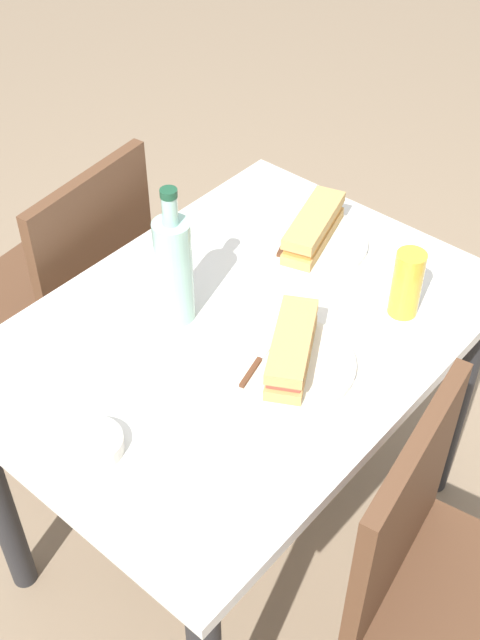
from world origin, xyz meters
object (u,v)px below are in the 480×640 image
object	(u,v)px
knife_near	(288,236)
baguette_sandwich_far	(292,348)
water_bottle	(174,269)
plate_near	(312,242)
beer_glass	(407,284)
olive_bowl	(94,444)
plate_far	(291,364)
chair_near	(443,591)
dining_table	(240,370)
knife_far	(259,359)
baguette_sandwich_near	(314,228)
chair_far	(73,288)

from	to	relation	value
knife_near	baguette_sandwich_far	distance (m)	0.40
baguette_sandwich_far	water_bottle	size ratio (longest dim) A/B	0.74
plate_near	beer_glass	distance (m)	0.29
beer_glass	water_bottle	bearing A→B (deg)	132.24
olive_bowl	beer_glass	bearing A→B (deg)	-17.86
plate_far	chair_near	bearing A→B (deg)	-101.41
dining_table	knife_far	xyz separation A→B (m)	(-0.06, -0.10, 0.14)
water_bottle	olive_bowl	world-z (taller)	water_bottle
beer_glass	dining_table	bearing A→B (deg)	138.89
dining_table	plate_near	distance (m)	0.34
baguette_sandwich_near	olive_bowl	size ratio (longest dim) A/B	2.29
plate_near	baguette_sandwich_far	distance (m)	0.39
plate_near	knife_far	world-z (taller)	knife_far
dining_table	beer_glass	distance (m)	0.39
knife_near	baguette_sandwich_far	bearing A→B (deg)	-140.94
knife_near	baguette_sandwich_far	world-z (taller)	baguette_sandwich_far
chair_near	plate_far	xyz separation A→B (m)	(0.09, 0.43, 0.23)
dining_table	olive_bowl	bearing A→B (deg)	-178.39
baguette_sandwich_near	plate_far	world-z (taller)	baguette_sandwich_near
baguette_sandwich_far	plate_near	bearing A→B (deg)	30.84
plate_near	baguette_sandwich_near	xyz separation A→B (m)	(0.00, 0.00, 0.04)
chair_near	baguette_sandwich_near	size ratio (longest dim) A/B	3.68
baguette_sandwich_far	olive_bowl	bearing A→B (deg)	160.59
plate_near	knife_near	world-z (taller)	knife_near
knife_near	knife_far	size ratio (longest dim) A/B	0.96
plate_far	chair_far	bearing A→B (deg)	87.67
water_bottle	beer_glass	size ratio (longest dim) A/B	2.05
plate_far	knife_far	world-z (taller)	knife_far
baguette_sandwich_near	knife_far	xyz separation A→B (m)	(-0.37, -0.15, -0.03)
knife_near	dining_table	bearing A→B (deg)	-160.26
knife_far	water_bottle	distance (m)	0.24
chair_far	knife_far	world-z (taller)	chair_far
chair_near	knife_near	size ratio (longest dim) A/B	5.15
plate_near	olive_bowl	distance (m)	0.72
knife_near	water_bottle	world-z (taller)	water_bottle
dining_table	plate_far	world-z (taller)	plate_far
dining_table	plate_far	distance (m)	0.20
chair_far	water_bottle	bearing A→B (deg)	-98.41
dining_table	knife_far	bearing A→B (deg)	-120.35
baguette_sandwich_far	beer_glass	size ratio (longest dim) A/B	1.52
baguette_sandwich_near	dining_table	bearing A→B (deg)	-170.35
dining_table	olive_bowl	xyz separation A→B (m)	(-0.40, -0.01, 0.14)
dining_table	knife_near	xyz separation A→B (m)	(0.29, 0.10, 0.14)
dining_table	chair_far	distance (m)	0.58
plate_near	knife_near	size ratio (longest dim) A/B	1.47
water_bottle	chair_near	bearing A→B (deg)	-94.02
dining_table	baguette_sandwich_near	xyz separation A→B (m)	(0.31, 0.05, 0.17)
baguette_sandwich_far	knife_far	size ratio (longest dim) A/B	1.28
plate_near	water_bottle	xyz separation A→B (m)	(-0.37, 0.07, 0.12)
chair_near	knife_near	bearing A→B (deg)	59.87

